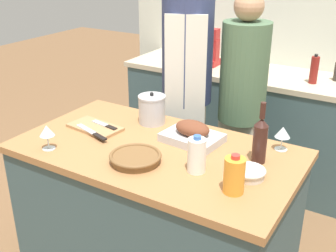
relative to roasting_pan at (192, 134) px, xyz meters
name	(u,v)px	position (x,y,z in m)	size (l,w,h in m)	color
kitchen_island	(157,216)	(-0.13, -0.17, -0.48)	(1.49, 0.83, 0.87)	#3D565B
back_counter	(250,125)	(-0.13, 1.29, -0.45)	(2.15, 0.60, 0.92)	#3D565B
back_wall	(274,20)	(-0.13, 1.64, 0.36)	(2.65, 0.10, 2.55)	silver
roasting_pan	(192,134)	(0.00, 0.00, 0.00)	(0.33, 0.25, 0.12)	#BCBCC1
wicker_basket	(135,158)	(-0.13, -0.35, -0.02)	(0.26, 0.26, 0.05)	brown
cutting_board	(95,127)	(-0.56, -0.14, -0.04)	(0.33, 0.20, 0.02)	#AD7F51
stock_pot	(152,109)	(-0.33, 0.10, 0.04)	(0.16, 0.16, 0.19)	#B7B7BC
mixing_bowl	(249,173)	(0.40, -0.20, -0.02)	(0.16, 0.16, 0.05)	beige
juice_jug	(234,175)	(0.39, -0.35, 0.04)	(0.09, 0.09, 0.18)	orange
milk_jug	(197,155)	(0.17, -0.28, 0.04)	(0.09, 0.09, 0.19)	white
wine_bottle_green	(260,139)	(0.39, -0.03, 0.08)	(0.07, 0.07, 0.31)	#381E19
wine_glass_left	(47,131)	(-0.60, -0.47, 0.06)	(0.08, 0.08, 0.13)	silver
wine_glass_right	(283,133)	(0.44, 0.15, 0.05)	(0.08, 0.08, 0.13)	silver
knife_chef	(92,132)	(-0.51, -0.23, -0.02)	(0.27, 0.11, 0.01)	#B7B7BC
knife_paring	(105,125)	(-0.52, -0.11, -0.02)	(0.20, 0.06, 0.01)	#B7B7BC
stand_mixer	(208,50)	(-0.54, 1.27, 0.14)	(0.18, 0.14, 0.31)	#B22323
condiment_bottle_tall	(314,70)	(0.34, 1.22, 0.11)	(0.06, 0.06, 0.21)	maroon
condiment_bottle_extra	(226,63)	(-0.35, 1.21, 0.07)	(0.06, 0.06, 0.13)	#B28E2D
person_cook_aproned	(187,82)	(-0.35, 0.57, 0.08)	(0.36, 0.38, 1.79)	beige
person_cook_guest	(242,102)	(0.02, 0.66, -0.02)	(0.31, 0.31, 1.61)	beige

